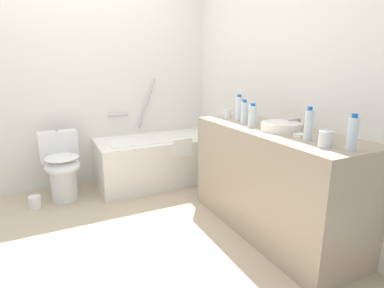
{
  "coord_description": "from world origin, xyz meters",
  "views": [
    {
      "loc": [
        -0.32,
        -2.25,
        1.33
      ],
      "look_at": [
        0.82,
        0.1,
        0.66
      ],
      "focal_mm": 28.28,
      "sensor_mm": 36.0,
      "label": 1
    }
  ],
  "objects_px": {
    "water_bottle_4": "(352,133)",
    "drinking_glass_2": "(324,137)",
    "water_bottle_1": "(252,116)",
    "drinking_glass_1": "(246,116)",
    "water_bottle_2": "(309,125)",
    "water_bottle_0": "(239,108)",
    "sink_basin": "(281,127)",
    "toilet_paper_roll": "(35,202)",
    "sink_faucet": "(298,124)",
    "drinking_glass_3": "(325,139)",
    "toilet": "(62,166)",
    "bathtub": "(160,158)",
    "water_bottle_3": "(244,112)",
    "drinking_glass_0": "(228,114)",
    "soap_dish": "(301,135)"
  },
  "relations": [
    {
      "from": "water_bottle_4",
      "to": "drinking_glass_2",
      "type": "relative_size",
      "value": 2.57
    },
    {
      "from": "water_bottle_1",
      "to": "drinking_glass_1",
      "type": "height_order",
      "value": "water_bottle_1"
    },
    {
      "from": "water_bottle_2",
      "to": "water_bottle_0",
      "type": "bearing_deg",
      "value": 88.79
    },
    {
      "from": "sink_basin",
      "to": "toilet_paper_roll",
      "type": "bearing_deg",
      "value": 142.76
    },
    {
      "from": "sink_faucet",
      "to": "drinking_glass_3",
      "type": "relative_size",
      "value": 1.54
    },
    {
      "from": "toilet",
      "to": "sink_basin",
      "type": "height_order",
      "value": "sink_basin"
    },
    {
      "from": "bathtub",
      "to": "water_bottle_2",
      "type": "distance_m",
      "value": 1.97
    },
    {
      "from": "sink_basin",
      "to": "water_bottle_3",
      "type": "distance_m",
      "value": 0.38
    },
    {
      "from": "toilet",
      "to": "drinking_glass_3",
      "type": "xyz_separation_m",
      "value": [
        1.41,
        -1.96,
        0.56
      ]
    },
    {
      "from": "drinking_glass_3",
      "to": "toilet_paper_roll",
      "type": "bearing_deg",
      "value": 132.46
    },
    {
      "from": "sink_basin",
      "to": "drinking_glass_3",
      "type": "relative_size",
      "value": 2.99
    },
    {
      "from": "water_bottle_2",
      "to": "drinking_glass_0",
      "type": "height_order",
      "value": "water_bottle_2"
    },
    {
      "from": "water_bottle_1",
      "to": "drinking_glass_1",
      "type": "relative_size",
      "value": 1.84
    },
    {
      "from": "water_bottle_2",
      "to": "toilet_paper_roll",
      "type": "relative_size",
      "value": 1.81
    },
    {
      "from": "sink_faucet",
      "to": "water_bottle_2",
      "type": "distance_m",
      "value": 0.39
    },
    {
      "from": "water_bottle_2",
      "to": "drinking_glass_0",
      "type": "bearing_deg",
      "value": 89.78
    },
    {
      "from": "water_bottle_2",
      "to": "soap_dish",
      "type": "distance_m",
      "value": 0.14
    },
    {
      "from": "water_bottle_3",
      "to": "drinking_glass_2",
      "type": "xyz_separation_m",
      "value": [
        0.05,
        -0.79,
        -0.05
      ]
    },
    {
      "from": "sink_faucet",
      "to": "drinking_glass_0",
      "type": "bearing_deg",
      "value": 108.54
    },
    {
      "from": "water_bottle_4",
      "to": "toilet_paper_roll",
      "type": "height_order",
      "value": "water_bottle_4"
    },
    {
      "from": "sink_faucet",
      "to": "water_bottle_2",
      "type": "bearing_deg",
      "value": -125.64
    },
    {
      "from": "water_bottle_4",
      "to": "drinking_glass_0",
      "type": "relative_size",
      "value": 2.71
    },
    {
      "from": "water_bottle_1",
      "to": "drinking_glass_3",
      "type": "distance_m",
      "value": 0.72
    },
    {
      "from": "water_bottle_1",
      "to": "drinking_glass_3",
      "type": "bearing_deg",
      "value": -90.11
    },
    {
      "from": "sink_basin",
      "to": "water_bottle_1",
      "type": "relative_size",
      "value": 1.56
    },
    {
      "from": "sink_faucet",
      "to": "drinking_glass_3",
      "type": "height_order",
      "value": "drinking_glass_3"
    },
    {
      "from": "water_bottle_3",
      "to": "drinking_glass_3",
      "type": "height_order",
      "value": "water_bottle_3"
    },
    {
      "from": "soap_dish",
      "to": "toilet_paper_roll",
      "type": "distance_m",
      "value": 2.5
    },
    {
      "from": "water_bottle_4",
      "to": "toilet",
      "type": "bearing_deg",
      "value": 125.57
    },
    {
      "from": "drinking_glass_1",
      "to": "drinking_glass_3",
      "type": "bearing_deg",
      "value": -95.22
    },
    {
      "from": "bathtub",
      "to": "toilet",
      "type": "xyz_separation_m",
      "value": [
        -1.06,
        -0.02,
        0.07
      ]
    },
    {
      "from": "water_bottle_2",
      "to": "water_bottle_3",
      "type": "relative_size",
      "value": 1.09
    },
    {
      "from": "water_bottle_4",
      "to": "drinking_glass_1",
      "type": "relative_size",
      "value": 2.08
    },
    {
      "from": "soap_dish",
      "to": "bathtub",
      "type": "bearing_deg",
      "value": 104.04
    },
    {
      "from": "drinking_glass_2",
      "to": "toilet_paper_roll",
      "type": "xyz_separation_m",
      "value": [
        -1.75,
        1.77,
        -0.84
      ]
    },
    {
      "from": "soap_dish",
      "to": "water_bottle_2",
      "type": "bearing_deg",
      "value": -113.62
    },
    {
      "from": "sink_basin",
      "to": "drinking_glass_2",
      "type": "bearing_deg",
      "value": -93.11
    },
    {
      "from": "toilet",
      "to": "drinking_glass_2",
      "type": "bearing_deg",
      "value": 35.59
    },
    {
      "from": "soap_dish",
      "to": "sink_faucet",
      "type": "bearing_deg",
      "value": 49.97
    },
    {
      "from": "bathtub",
      "to": "sink_faucet",
      "type": "height_order",
      "value": "bathtub"
    },
    {
      "from": "water_bottle_2",
      "to": "water_bottle_4",
      "type": "distance_m",
      "value": 0.29
    },
    {
      "from": "toilet",
      "to": "water_bottle_3",
      "type": "xyz_separation_m",
      "value": [
        1.43,
        -1.1,
        0.6
      ]
    },
    {
      "from": "water_bottle_0",
      "to": "water_bottle_2",
      "type": "bearing_deg",
      "value": -91.21
    },
    {
      "from": "bathtub",
      "to": "drinking_glass_3",
      "type": "bearing_deg",
      "value": -80.13
    },
    {
      "from": "bathtub",
      "to": "sink_faucet",
      "type": "relative_size",
      "value": 9.3
    },
    {
      "from": "sink_basin",
      "to": "drinking_glass_1",
      "type": "distance_m",
      "value": 0.42
    },
    {
      "from": "water_bottle_3",
      "to": "drinking_glass_0",
      "type": "distance_m",
      "value": 0.3
    },
    {
      "from": "drinking_glass_1",
      "to": "drinking_glass_2",
      "type": "height_order",
      "value": "drinking_glass_1"
    },
    {
      "from": "water_bottle_2",
      "to": "soap_dish",
      "type": "height_order",
      "value": "water_bottle_2"
    },
    {
      "from": "drinking_glass_2",
      "to": "toilet_paper_roll",
      "type": "distance_m",
      "value": 2.63
    }
  ]
}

